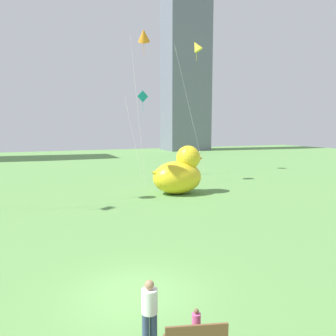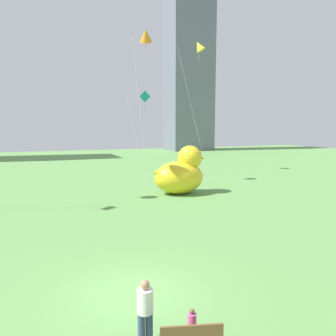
{
  "view_description": "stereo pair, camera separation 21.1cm",
  "coord_description": "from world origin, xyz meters",
  "px_view_note": "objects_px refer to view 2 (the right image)",
  "views": [
    {
      "loc": [
        -3.08,
        -10.06,
        5.59
      ],
      "look_at": [
        3.63,
        5.64,
        3.45
      ],
      "focal_mm": 35.29,
      "sensor_mm": 36.0,
      "label": 1
    },
    {
      "loc": [
        -2.89,
        -10.14,
        5.59
      ],
      "look_at": [
        3.63,
        5.64,
        3.45
      ],
      "focal_mm": 35.29,
      "sensor_mm": 36.0,
      "label": 2
    }
  ],
  "objects_px": {
    "person_adult": "(145,309)",
    "kite_orange": "(146,36)",
    "kite_yellow": "(199,46)",
    "kite_teal": "(144,100)",
    "person_child": "(192,324)",
    "giant_inflatable_duck": "(181,173)"
  },
  "relations": [
    {
      "from": "person_adult",
      "to": "kite_orange",
      "type": "distance_m",
      "value": 27.17
    },
    {
      "from": "person_adult",
      "to": "kite_yellow",
      "type": "xyz_separation_m",
      "value": [
        16.49,
        28.72,
        14.14
      ]
    },
    {
      "from": "person_adult",
      "to": "kite_orange",
      "type": "relative_size",
      "value": 0.12
    },
    {
      "from": "kite_teal",
      "to": "kite_orange",
      "type": "xyz_separation_m",
      "value": [
        -1.33,
        -4.56,
        5.41
      ]
    },
    {
      "from": "person_child",
      "to": "giant_inflatable_duck",
      "type": "xyz_separation_m",
      "value": [
        7.79,
        17.72,
        1.19
      ]
    },
    {
      "from": "kite_orange",
      "to": "person_child",
      "type": "bearing_deg",
      "value": -106.02
    },
    {
      "from": "kite_teal",
      "to": "kite_orange",
      "type": "relative_size",
      "value": 0.65
    },
    {
      "from": "person_child",
      "to": "kite_teal",
      "type": "relative_size",
      "value": 0.1
    },
    {
      "from": "person_child",
      "to": "kite_yellow",
      "type": "relative_size",
      "value": 0.06
    },
    {
      "from": "person_adult",
      "to": "kite_teal",
      "type": "xyz_separation_m",
      "value": [
        9.06,
        27.14,
        7.57
      ]
    },
    {
      "from": "kite_orange",
      "to": "kite_yellow",
      "type": "distance_m",
      "value": 10.76
    },
    {
      "from": "person_adult",
      "to": "person_child",
      "type": "bearing_deg",
      "value": -23.35
    },
    {
      "from": "giant_inflatable_duck",
      "to": "kite_teal",
      "type": "distance_m",
      "value": 12.02
    },
    {
      "from": "person_adult",
      "to": "kite_yellow",
      "type": "distance_m",
      "value": 36.01
    },
    {
      "from": "person_child",
      "to": "kite_yellow",
      "type": "height_order",
      "value": "kite_yellow"
    },
    {
      "from": "person_adult",
      "to": "kite_teal",
      "type": "height_order",
      "value": "kite_teal"
    },
    {
      "from": "person_adult",
      "to": "giant_inflatable_duck",
      "type": "height_order",
      "value": "giant_inflatable_duck"
    },
    {
      "from": "kite_teal",
      "to": "person_adult",
      "type": "bearing_deg",
      "value": -108.45
    },
    {
      "from": "person_adult",
      "to": "person_child",
      "type": "relative_size",
      "value": 1.81
    },
    {
      "from": "kite_yellow",
      "to": "kite_teal",
      "type": "bearing_deg",
      "value": -168.06
    },
    {
      "from": "person_child",
      "to": "kite_orange",
      "type": "xyz_separation_m",
      "value": [
        6.62,
        23.06,
        13.41
      ]
    },
    {
      "from": "kite_teal",
      "to": "kite_yellow",
      "type": "relative_size",
      "value": 0.6
    }
  ]
}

